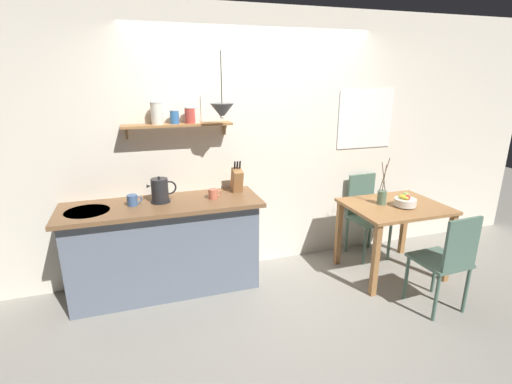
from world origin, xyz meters
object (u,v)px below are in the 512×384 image
(dining_chair_far, at_px, (365,212))
(coffee_mug_by_sink, at_px, (133,200))
(fruit_bowl, at_px, (405,201))
(twig_vase, at_px, (382,197))
(dining_table, at_px, (394,216))
(knife_block, at_px, (237,180))
(pendant_lamp, at_px, (222,111))
(dining_chair_near, at_px, (447,258))
(coffee_mug_spare, at_px, (213,194))
(electric_kettle, at_px, (160,190))

(dining_chair_far, relative_size, coffee_mug_by_sink, 7.08)
(fruit_bowl, height_order, twig_vase, twig_vase)
(dining_table, bearing_deg, coffee_mug_by_sink, 171.60)
(dining_table, relative_size, knife_block, 3.01)
(dining_table, xyz_separation_m, pendant_lamp, (-1.73, 0.33, 1.09))
(twig_vase, bearing_deg, coffee_mug_by_sink, 172.65)
(dining_chair_near, distance_m, dining_chair_far, 1.23)
(dining_chair_far, distance_m, coffee_mug_by_sink, 2.60)
(twig_vase, distance_m, pendant_lamp, 1.85)
(dining_table, height_order, dining_chair_near, dining_chair_near)
(dining_chair_near, bearing_deg, dining_table, 89.78)
(twig_vase, distance_m, coffee_mug_spare, 1.73)
(dining_table, distance_m, knife_block, 1.68)
(dining_table, xyz_separation_m, dining_chair_far, (-0.01, 0.49, -0.12))
(dining_chair_far, relative_size, fruit_bowl, 4.36)
(dining_chair_far, xyz_separation_m, pendant_lamp, (-1.72, -0.15, 1.21))
(dining_chair_near, bearing_deg, coffee_mug_by_sink, 156.33)
(fruit_bowl, height_order, knife_block, knife_block)
(dining_chair_far, xyz_separation_m, electric_kettle, (-2.31, -0.09, 0.50))
(electric_kettle, distance_m, pendant_lamp, 0.93)
(knife_block, xyz_separation_m, pendant_lamp, (-0.17, -0.16, 0.69))
(dining_chair_far, bearing_deg, dining_table, -88.77)
(coffee_mug_by_sink, bearing_deg, dining_chair_far, 2.40)
(electric_kettle, bearing_deg, knife_block, 6.57)
(dining_table, relative_size, dining_chair_far, 1.03)
(pendant_lamp, bearing_deg, twig_vase, -9.50)
(dining_chair_far, xyz_separation_m, knife_block, (-1.55, 0.00, 0.52))
(twig_vase, height_order, coffee_mug_by_sink, twig_vase)
(fruit_bowl, bearing_deg, twig_vase, 141.59)
(dining_chair_near, relative_size, twig_vase, 1.92)
(dining_chair_near, distance_m, fruit_bowl, 0.74)
(twig_vase, bearing_deg, dining_chair_far, 74.53)
(knife_block, distance_m, coffee_mug_spare, 0.32)
(knife_block, bearing_deg, coffee_mug_by_sink, -173.86)
(dining_table, xyz_separation_m, fruit_bowl, (0.05, -0.08, 0.18))
(pendant_lamp, bearing_deg, knife_block, 42.40)
(dining_chair_far, height_order, coffee_mug_by_sink, coffee_mug_by_sink)
(twig_vase, bearing_deg, dining_chair_near, -81.27)
(fruit_bowl, distance_m, knife_block, 1.72)
(pendant_lamp, bearing_deg, coffee_mug_by_sink, 176.80)
(twig_vase, height_order, electric_kettle, twig_vase)
(knife_block, bearing_deg, pendant_lamp, -137.60)
(fruit_bowl, xyz_separation_m, twig_vase, (-0.18, 0.14, 0.02))
(coffee_mug_by_sink, bearing_deg, pendant_lamp, -3.20)
(fruit_bowl, xyz_separation_m, electric_kettle, (-2.37, 0.48, 0.20))
(fruit_bowl, distance_m, twig_vase, 0.23)
(electric_kettle, xyz_separation_m, knife_block, (0.76, 0.09, 0.02))
(dining_table, height_order, coffee_mug_spare, coffee_mug_spare)
(twig_vase, xyz_separation_m, knife_block, (-1.43, 0.42, 0.19))
(coffee_mug_by_sink, height_order, coffee_mug_spare, coffee_mug_by_sink)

